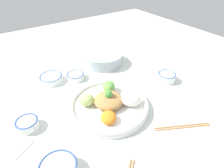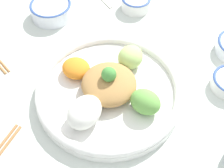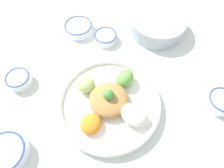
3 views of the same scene
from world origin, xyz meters
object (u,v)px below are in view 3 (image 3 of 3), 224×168
object	(u,v)px
rice_bowl_blue	(221,101)
side_serving_bowl	(157,23)
sauce_bowl_dark	(6,153)
rice_bowl_plain	(19,79)
sauce_bowl_far	(79,27)
salad_platter	(109,102)
sauce_bowl_red	(106,37)

from	to	relation	value
rice_bowl_blue	side_serving_bowl	xyz separation A→B (m)	(-0.17, 0.34, 0.01)
sauce_bowl_dark	rice_bowl_plain	world-z (taller)	sauce_bowl_dark
sauce_bowl_far	salad_platter	bearing A→B (deg)	-68.33
rice_bowl_blue	salad_platter	bearing A→B (deg)	-179.15
salad_platter	sauce_bowl_dark	xyz separation A→B (m)	(-0.29, -0.16, -0.00)
salad_platter	sauce_bowl_far	size ratio (longest dim) A/B	2.94
sauce_bowl_dark	sauce_bowl_far	size ratio (longest dim) A/B	1.01
salad_platter	rice_bowl_plain	bearing A→B (deg)	165.16
salad_platter	rice_bowl_blue	bearing A→B (deg)	0.85
rice_bowl_blue	side_serving_bowl	distance (m)	0.38
salad_platter	sauce_bowl_far	bearing A→B (deg)	111.67
sauce_bowl_red	sauce_bowl_dark	bearing A→B (deg)	-120.83
salad_platter	rice_bowl_plain	xyz separation A→B (m)	(-0.32, 0.08, -0.00)
sauce_bowl_red	side_serving_bowl	size ratio (longest dim) A/B	0.40
sauce_bowl_red	rice_bowl_plain	world-z (taller)	rice_bowl_plain
rice_bowl_blue	rice_bowl_plain	size ratio (longest dim) A/B	1.07
side_serving_bowl	sauce_bowl_far	bearing A→B (deg)	-178.21
salad_platter	side_serving_bowl	world-z (taller)	salad_platter
rice_bowl_blue	side_serving_bowl	size ratio (longest dim) A/B	0.40
sauce_bowl_red	rice_bowl_blue	world-z (taller)	rice_bowl_blue
sauce_bowl_red	rice_bowl_plain	bearing A→B (deg)	-145.46
rice_bowl_blue	sauce_bowl_far	xyz separation A→B (m)	(-0.50, 0.33, -0.01)
rice_bowl_plain	sauce_bowl_far	world-z (taller)	rice_bowl_plain
sauce_bowl_red	sauce_bowl_far	xyz separation A→B (m)	(-0.11, 0.05, 0.00)
sauce_bowl_dark	rice_bowl_plain	distance (m)	0.25
rice_bowl_blue	sauce_bowl_dark	xyz separation A→B (m)	(-0.65, -0.17, -0.00)
sauce_bowl_red	side_serving_bowl	bearing A→B (deg)	15.75
rice_bowl_plain	sauce_bowl_far	xyz separation A→B (m)	(0.18, 0.25, -0.00)
sauce_bowl_red	rice_bowl_blue	size ratio (longest dim) A/B	1.01
salad_platter	sauce_bowl_red	xyz separation A→B (m)	(-0.02, 0.29, -0.01)
rice_bowl_blue	side_serving_bowl	world-z (taller)	side_serving_bowl
rice_bowl_blue	sauce_bowl_dark	size ratio (longest dim) A/B	0.78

